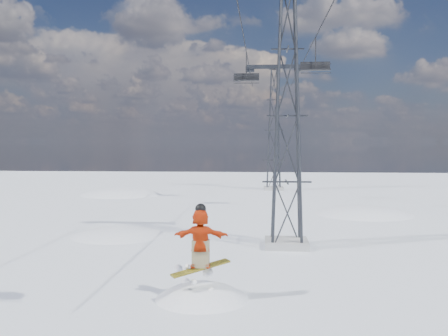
% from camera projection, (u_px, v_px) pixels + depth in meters
% --- Properties ---
extents(ground, '(120.00, 120.00, 0.00)m').
position_uv_depth(ground, '(270.00, 310.00, 13.09)').
color(ground, white).
rests_on(ground, ground).
extents(lift_tower_near, '(5.20, 1.80, 11.43)m').
position_uv_depth(lift_tower_near, '(287.00, 117.00, 20.70)').
color(lift_tower_near, '#999999').
rests_on(lift_tower_near, ground).
extents(lift_tower_far, '(5.20, 1.80, 11.43)m').
position_uv_depth(lift_tower_far, '(274.00, 130.00, 45.59)').
color(lift_tower_far, '#999999').
rests_on(lift_tower_far, ground).
extents(haul_cables, '(4.46, 51.00, 0.06)m').
position_uv_depth(haul_cables, '(279.00, 41.00, 31.87)').
color(haul_cables, black).
rests_on(haul_cables, ground).
extents(lift_chair_mid, '(1.82, 0.52, 2.26)m').
position_uv_depth(lift_chair_mid, '(315.00, 67.00, 30.64)').
color(lift_chair_mid, black).
rests_on(lift_chair_mid, ground).
extents(lift_chair_far, '(1.83, 0.53, 2.27)m').
position_uv_depth(lift_chair_far, '(246.00, 78.00, 35.77)').
color(lift_chair_far, black).
rests_on(lift_chair_far, ground).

